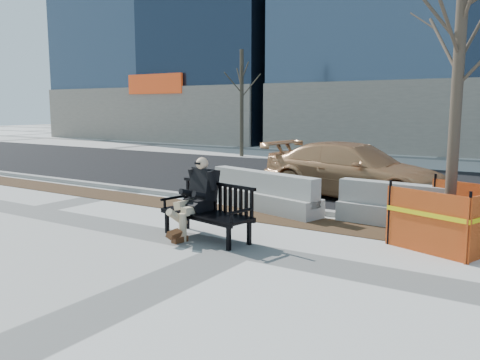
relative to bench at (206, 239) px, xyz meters
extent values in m
plane|color=beige|center=(0.95, -0.29, 0.00)|extent=(120.00, 120.00, 0.00)
cube|color=#47301C|center=(0.95, 2.31, 0.00)|extent=(40.00, 1.20, 0.02)
cube|color=black|center=(0.95, 8.51, 0.00)|extent=(60.00, 10.40, 0.01)
cube|color=#9E9B93|center=(0.95, 3.26, 0.06)|extent=(60.00, 0.25, 0.12)
imported|color=#B57E4F|center=(0.86, 5.85, 0.00)|extent=(5.61, 2.86, 1.56)
camera|label=1|loc=(5.69, -7.61, 2.56)|focal=37.16mm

